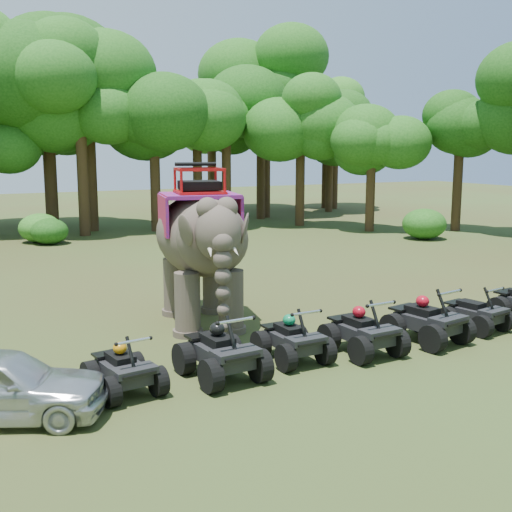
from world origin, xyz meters
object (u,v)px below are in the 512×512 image
object	(u,v)px
elephant	(201,245)
atv_1	(221,345)
atv_3	(363,325)
atv_4	(427,314)
atv_2	(293,333)
atv_0	(123,363)
atv_5	(476,307)

from	to	relation	value
elephant	atv_1	size ratio (longest dim) A/B	2.68
atv_1	atv_3	distance (m)	3.44
atv_4	atv_1	bearing A→B (deg)	169.96
elephant	atv_1	distance (m)	4.35
atv_2	atv_4	xyz separation A→B (m)	(3.51, -0.28, 0.06)
atv_0	atv_4	world-z (taller)	atv_4
atv_3	atv_5	world-z (taller)	atv_3
atv_0	atv_2	world-z (taller)	atv_2
atv_4	atv_5	world-z (taller)	atv_4
elephant	atv_3	bearing A→B (deg)	-48.96
atv_3	atv_4	xyz separation A→B (m)	(1.87, 0.01, 0.03)
atv_2	atv_5	bearing A→B (deg)	-2.18
atv_5	atv_2	bearing A→B (deg)	169.71
atv_3	elephant	bearing A→B (deg)	116.56
atv_0	atv_5	size ratio (longest dim) A/B	1.01
atv_1	atv_0	bearing A→B (deg)	171.84
atv_0	atv_5	world-z (taller)	atv_0
elephant	atv_1	bearing A→B (deg)	-95.27
atv_2	atv_5	xyz separation A→B (m)	(5.31, -0.04, -0.03)
elephant	atv_0	distance (m)	5.17
atv_1	atv_3	size ratio (longest dim) A/B	1.05
elephant	atv_4	distance (m)	5.88
elephant	atv_2	size ratio (longest dim) A/B	2.98
atv_0	atv_2	distance (m)	3.75
atv_0	elephant	bearing A→B (deg)	42.65
atv_0	atv_4	size ratio (longest dim) A/B	0.86
atv_3	atv_4	bearing A→B (deg)	-2.60
atv_3	atv_1	bearing A→B (deg)	176.59
atv_3	atv_5	xyz separation A→B (m)	(3.66, 0.25, -0.07)
atv_1	atv_2	size ratio (longest dim) A/B	1.11
atv_2	atv_0	bearing A→B (deg)	-179.47
atv_2	atv_4	distance (m)	3.52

